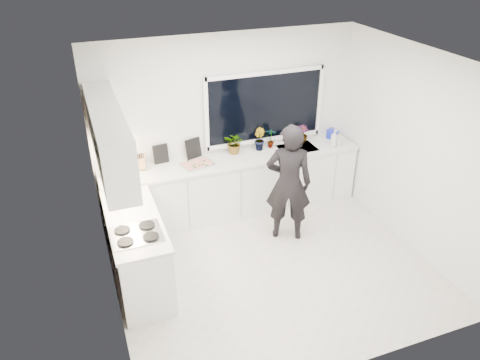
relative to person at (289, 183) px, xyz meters
name	(u,v)px	position (x,y,z in m)	size (l,w,h in m)	color
floor	(272,266)	(-0.47, -0.56, -0.87)	(4.00, 3.50, 0.02)	beige
wall_back	(227,124)	(-0.47, 1.20, 0.49)	(4.00, 0.02, 2.70)	white
wall_left	(102,208)	(-2.48, -0.56, 0.49)	(0.02, 3.50, 2.70)	white
wall_right	(414,151)	(1.54, -0.56, 0.49)	(0.02, 3.50, 2.70)	white
ceiling	(280,62)	(-0.47, -0.56, 1.85)	(4.00, 3.50, 0.02)	white
window	(265,107)	(0.13, 1.16, 0.69)	(1.80, 0.02, 1.00)	black
base_cabinets_back	(234,186)	(-0.47, 0.89, -0.42)	(3.92, 0.58, 0.88)	white
base_cabinets_left	(138,251)	(-2.14, -0.21, -0.42)	(0.58, 1.60, 0.88)	white
countertop_back	(234,160)	(-0.47, 0.88, 0.04)	(3.94, 0.62, 0.04)	silver
countertop_left	(133,220)	(-2.14, -0.21, 0.04)	(0.62, 1.60, 0.04)	silver
upper_cabinets	(109,137)	(-2.26, 0.14, 0.99)	(0.34, 2.10, 0.70)	white
sink	(297,151)	(0.58, 0.89, 0.01)	(0.58, 0.42, 0.14)	silver
faucet	(292,136)	(0.58, 1.09, 0.17)	(0.03, 0.03, 0.22)	silver
stovetop	(136,234)	(-2.16, -0.56, 0.07)	(0.56, 0.48, 0.03)	black
person	(289,183)	(0.00, 0.00, 0.00)	(0.63, 0.41, 1.73)	black
pizza_tray	(197,164)	(-1.05, 0.86, 0.07)	(0.43, 0.32, 0.03)	silver
pizza	(197,163)	(-1.05, 0.86, 0.09)	(0.40, 0.28, 0.01)	red
watering_can	(331,134)	(1.25, 1.05, 0.12)	(0.14, 0.14, 0.13)	#1423BE
paper_towel_roll	(105,168)	(-2.32, 0.99, 0.19)	(0.11, 0.11, 0.26)	white
knife_block	(141,162)	(-1.82, 1.03, 0.17)	(0.13, 0.10, 0.22)	#997047
utensil_crock	(118,196)	(-2.26, 0.24, 0.14)	(0.13, 0.13, 0.16)	silver
picture_frame_large	(161,154)	(-1.51, 1.13, 0.20)	(0.22, 0.02, 0.28)	black
picture_frame_small	(193,148)	(-1.03, 1.13, 0.21)	(0.25, 0.02, 0.30)	black
herb_plants	(255,140)	(-0.08, 1.05, 0.22)	(1.42, 0.40, 0.34)	#26662D
soap_bottles	(335,139)	(1.15, 0.74, 0.18)	(0.21, 0.13, 0.27)	#D8BF66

